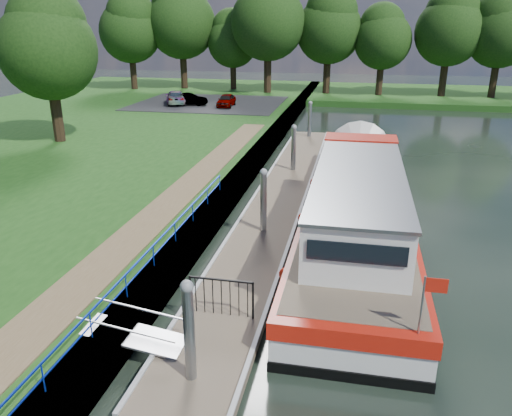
% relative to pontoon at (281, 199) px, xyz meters
% --- Properties ---
extents(ground, '(160.00, 160.00, 0.00)m').
position_rel_pontoon_xyz_m(ground, '(0.00, -13.00, -0.18)').
color(ground, black).
rests_on(ground, ground).
extents(bank_edge, '(1.10, 90.00, 0.78)m').
position_rel_pontoon_xyz_m(bank_edge, '(-2.55, 2.00, 0.20)').
color(bank_edge, '#473D2D').
rests_on(bank_edge, ground).
extents(far_bank, '(60.00, 18.00, 0.60)m').
position_rel_pontoon_xyz_m(far_bank, '(12.00, 39.00, 0.12)').
color(far_bank, '#173E11').
rests_on(far_bank, ground).
extents(footpath, '(1.60, 40.00, 0.05)m').
position_rel_pontoon_xyz_m(footpath, '(-4.40, -5.00, 0.62)').
color(footpath, brown).
rests_on(footpath, riverbank).
extents(carpark, '(14.00, 12.00, 0.06)m').
position_rel_pontoon_xyz_m(carpark, '(-11.00, 25.00, 0.62)').
color(carpark, black).
rests_on(carpark, riverbank).
extents(blue_fence, '(0.04, 18.04, 0.72)m').
position_rel_pontoon_xyz_m(blue_fence, '(-2.75, -10.00, 1.13)').
color(blue_fence, '#0C2DBF').
rests_on(blue_fence, riverbank).
extents(pontoon, '(2.50, 30.00, 0.56)m').
position_rel_pontoon_xyz_m(pontoon, '(0.00, 0.00, 0.00)').
color(pontoon, brown).
rests_on(pontoon, ground).
extents(mooring_piles, '(0.30, 27.30, 3.55)m').
position_rel_pontoon_xyz_m(mooring_piles, '(0.00, 0.00, 1.10)').
color(mooring_piles, gray).
rests_on(mooring_piles, ground).
extents(gangway, '(2.58, 1.00, 0.92)m').
position_rel_pontoon_xyz_m(gangway, '(-1.85, -12.50, 0.44)').
color(gangway, '#A5A8AD').
rests_on(gangway, ground).
extents(gate_panel, '(1.85, 0.05, 1.15)m').
position_rel_pontoon_xyz_m(gate_panel, '(-0.00, -10.80, 0.97)').
color(gate_panel, black).
rests_on(gate_panel, ground).
extents(barge, '(4.36, 21.15, 4.78)m').
position_rel_pontoon_xyz_m(barge, '(3.60, -2.07, 0.90)').
color(barge, black).
rests_on(barge, ground).
extents(horizon_trees, '(54.38, 10.03, 12.87)m').
position_rel_pontoon_xyz_m(horizon_trees, '(-1.61, 35.68, 7.76)').
color(horizon_trees, '#332316').
rests_on(horizon_trees, ground).
extents(bank_tree_a, '(6.12, 6.12, 9.72)m').
position_rel_pontoon_xyz_m(bank_tree_a, '(-15.99, 7.08, 6.84)').
color(bank_tree_a, '#332316').
rests_on(bank_tree_a, riverbank).
extents(car_a, '(1.49, 3.44, 1.15)m').
position_rel_pontoon_xyz_m(car_a, '(-8.75, 23.09, 1.23)').
color(car_a, '#999999').
rests_on(car_a, carpark).
extents(car_b, '(3.49, 1.58, 1.11)m').
position_rel_pontoon_xyz_m(car_b, '(-12.38, 23.09, 1.21)').
color(car_b, '#999999').
rests_on(car_b, carpark).
extents(car_c, '(3.28, 4.72, 1.27)m').
position_rel_pontoon_xyz_m(car_c, '(-13.92, 23.60, 1.29)').
color(car_c, '#999999').
rests_on(car_c, carpark).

